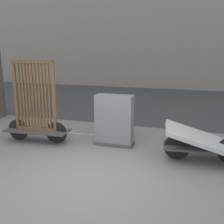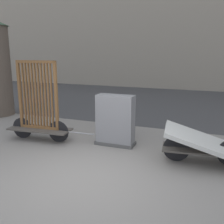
{
  "view_description": "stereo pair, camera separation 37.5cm",
  "coord_description": "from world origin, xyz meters",
  "views": [
    {
      "loc": [
        1.8,
        -4.13,
        2.32
      ],
      "look_at": [
        0.0,
        1.49,
        0.94
      ],
      "focal_mm": 42.0,
      "sensor_mm": 36.0,
      "label": 1
    },
    {
      "loc": [
        2.15,
        -4.01,
        2.32
      ],
      "look_at": [
        0.0,
        1.49,
        0.94
      ],
      "focal_mm": 42.0,
      "sensor_mm": 36.0,
      "label": 2
    }
  ],
  "objects": [
    {
      "name": "ground_plane",
      "position": [
        0.0,
        0.0,
        0.0
      ],
      "size": [
        60.0,
        60.0,
        0.0
      ],
      "primitive_type": "plane",
      "color": "gray"
    },
    {
      "name": "road_strip",
      "position": [
        0.0,
        8.04,
        0.0
      ],
      "size": [
        56.0,
        8.7,
        0.01
      ],
      "color": "#424244",
      "rests_on": "ground_plane"
    },
    {
      "name": "bike_cart_with_mattress",
      "position": [
        2.06,
        1.49,
        0.43
      ],
      "size": [
        2.4,
        1.25,
        0.77
      ],
      "rotation": [
        0.0,
        0.0,
        0.13
      ],
      "color": "#4C4742",
      "rests_on": "ground_plane"
    },
    {
      "name": "bike_cart_with_bedframe",
      "position": [
        -2.05,
        1.49,
        0.74
      ],
      "size": [
        2.4,
        0.7,
        2.09
      ],
      "rotation": [
        0.0,
        0.0,
        0.07
      ],
      "color": "#4C4742",
      "rests_on": "ground_plane"
    },
    {
      "name": "utility_cabinet",
      "position": [
        -0.07,
        1.89,
        0.59
      ],
      "size": [
        0.99,
        0.43,
        1.27
      ],
      "color": "#4C4C4C",
      "rests_on": "ground_plane"
    }
  ]
}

